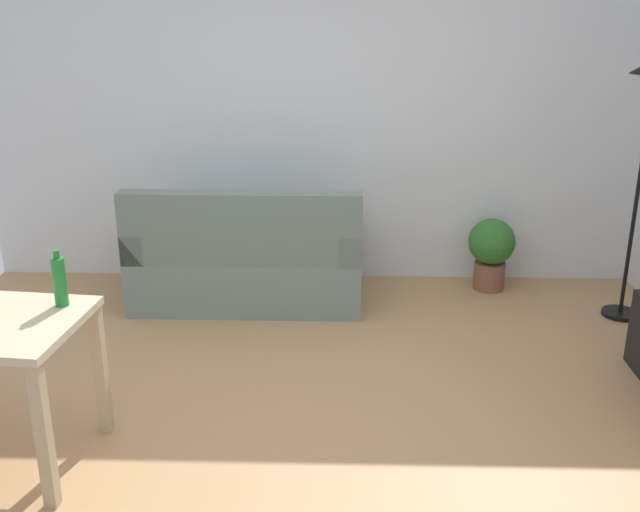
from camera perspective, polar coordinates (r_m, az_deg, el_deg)
ground_plane at (r=4.22m, az=-1.59°, el=-12.05°), size 5.20×4.40×0.02m
wall_rear at (r=5.86m, az=-0.49°, el=11.11°), size 5.20×0.10×2.70m
couch at (r=5.56m, az=-5.60°, el=-0.52°), size 1.69×0.84×0.92m
potted_plant at (r=5.92m, az=13.00°, el=0.53°), size 0.36×0.36×0.57m
bottle_green at (r=3.81m, az=-19.34°, el=-1.83°), size 0.07×0.07×0.28m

